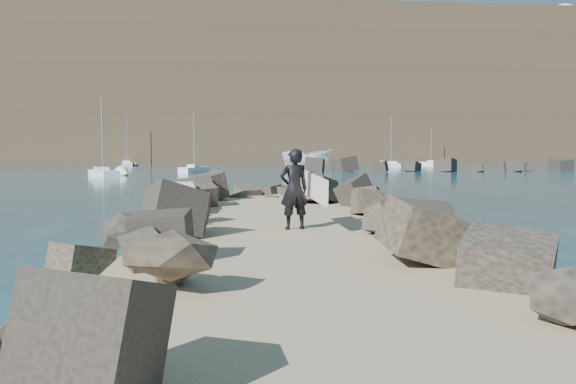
# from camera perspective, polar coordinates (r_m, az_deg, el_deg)

# --- Properties ---
(ground) EXTENTS (800.00, 800.00, 0.00)m
(ground) POSITION_cam_1_polar(r_m,az_deg,el_deg) (12.74, -0.44, -6.43)
(ground) COLOR #0F384C
(ground) RESTS_ON ground
(jetty) EXTENTS (6.00, 26.00, 0.60)m
(jetty) POSITION_cam_1_polar(r_m,az_deg,el_deg) (10.73, 0.52, -6.78)
(jetty) COLOR #8C7759
(jetty) RESTS_ON ground
(riprap_left) EXTENTS (2.60, 22.00, 1.00)m
(riprap_left) POSITION_cam_1_polar(r_m,az_deg,el_deg) (11.27, -14.65, -5.36)
(riprap_left) COLOR black
(riprap_left) RESTS_ON ground
(riprap_right) EXTENTS (2.60, 22.00, 1.00)m
(riprap_right) POSITION_cam_1_polar(r_m,az_deg,el_deg) (11.83, 14.42, -4.91)
(riprap_right) COLOR black
(riprap_right) RESTS_ON ground
(breakwater_secondary) EXTENTS (52.00, 4.00, 1.20)m
(breakwater_secondary) POSITION_cam_1_polar(r_m,az_deg,el_deg) (76.56, 22.58, 2.42)
(breakwater_secondary) COLOR black
(breakwater_secondary) RESTS_ON ground
(headland) EXTENTS (360.00, 140.00, 32.00)m
(headland) POSITION_cam_1_polar(r_m,az_deg,el_deg) (173.38, -1.92, 8.53)
(headland) COLOR #2D4919
(headland) RESTS_ON ground
(surfboard_resting) EXTENTS (0.97, 2.26, 0.07)m
(surfboard_resting) POSITION_cam_1_polar(r_m,az_deg,el_deg) (16.53, -10.14, -0.47)
(surfboard_resting) COLOR beige
(surfboard_resting) RESTS_ON riprap_left
(boat_imported) EXTENTS (7.67, 4.95, 2.77)m
(boat_imported) POSITION_cam_1_polar(r_m,az_deg,el_deg) (78.75, 1.92, 3.33)
(boat_imported) COLOR silver
(boat_imported) RESTS_ON ground
(surfer_with_board) EXTENTS (0.95, 2.22, 1.79)m
(surfer_with_board) POSITION_cam_1_polar(r_m,az_deg,el_deg) (12.50, 0.92, 0.32)
(surfer_with_board) COLOR black
(surfer_with_board) RESTS_ON jetty
(radome) EXTENTS (10.93, 10.93, 17.30)m
(radome) POSITION_cam_1_polar(r_m,az_deg,el_deg) (204.70, 26.10, 14.80)
(radome) COLOR white
(radome) RESTS_ON headland
(sailboat_e) EXTENTS (3.09, 8.10, 9.46)m
(sailboat_e) POSITION_cam_1_polar(r_m,az_deg,el_deg) (100.68, -16.02, 2.73)
(sailboat_e) COLOR white
(sailboat_e) RESTS_ON ground
(sailboat_d) EXTENTS (1.91, 7.08, 8.45)m
(sailboat_d) POSITION_cam_1_polar(r_m,az_deg,el_deg) (91.66, 10.42, 2.71)
(sailboat_d) COLOR white
(sailboat_d) RESTS_ON ground
(sailboat_f) EXTENTS (4.10, 5.47, 7.00)m
(sailboat_f) POSITION_cam_1_polar(r_m,az_deg,el_deg) (105.09, 14.34, 2.81)
(sailboat_f) COLOR white
(sailboat_f) RESTS_ON ground
(sailboat_a) EXTENTS (4.17, 6.58, 8.01)m
(sailboat_a) POSITION_cam_1_polar(r_m,az_deg,el_deg) (56.68, -18.28, 1.82)
(sailboat_a) COLOR white
(sailboat_a) RESTS_ON ground
(sailboat_b) EXTENTS (3.38, 5.85, 7.12)m
(sailboat_b) POSITION_cam_1_polar(r_m,az_deg,el_deg) (66.61, -9.50, 2.26)
(sailboat_b) COLOR white
(sailboat_b) RESTS_ON ground
(headland_buildings) EXTENTS (137.50, 30.50, 5.00)m
(headland_buildings) POSITION_cam_1_polar(r_m,az_deg,el_deg) (168.64, 0.63, 14.82)
(headland_buildings) COLOR white
(headland_buildings) RESTS_ON headland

